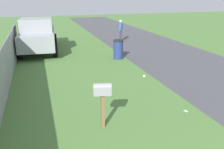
# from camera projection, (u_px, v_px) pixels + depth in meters

# --- Properties ---
(mailbox) EXTENTS (0.30, 0.50, 1.29)m
(mailbox) POSITION_uv_depth(u_px,v_px,m) (102.00, 93.00, 6.26)
(mailbox) COLOR brown
(mailbox) RESTS_ON ground
(pickup_truck) EXTENTS (5.66, 2.53, 2.09)m
(pickup_truck) POSITION_uv_depth(u_px,v_px,m) (38.00, 34.00, 14.81)
(pickup_truck) COLOR #93999E
(pickup_truck) RESTS_ON ground
(trash_bin) EXTENTS (0.56, 0.56, 1.06)m
(trash_bin) POSITION_uv_depth(u_px,v_px,m) (118.00, 49.00, 13.28)
(trash_bin) COLOR navy
(trash_bin) RESTS_ON ground
(pedestrian) EXTENTS (0.47, 0.30, 1.61)m
(pedestrian) POSITION_uv_depth(u_px,v_px,m) (121.00, 29.00, 17.90)
(pedestrian) COLOR #2D3351
(pedestrian) RESTS_ON ground
(fence_section) EXTENTS (14.56, 0.07, 1.72)m
(fence_section) POSITION_uv_depth(u_px,v_px,m) (3.00, 73.00, 8.11)
(fence_section) COLOR #9EA3A8
(fence_section) RESTS_ON ground
(litter_wrapper_by_mailbox) EXTENTS (0.14, 0.12, 0.01)m
(litter_wrapper_by_mailbox) POSITION_uv_depth(u_px,v_px,m) (186.00, 111.00, 7.48)
(litter_wrapper_by_mailbox) COLOR silver
(litter_wrapper_by_mailbox) RESTS_ON ground
(litter_cup_midfield_a) EXTENTS (0.10, 0.11, 0.08)m
(litter_cup_midfield_a) POSITION_uv_depth(u_px,v_px,m) (144.00, 76.00, 10.52)
(litter_cup_midfield_a) COLOR white
(litter_cup_midfield_a) RESTS_ON ground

